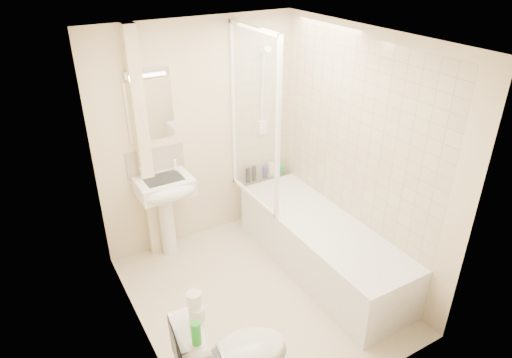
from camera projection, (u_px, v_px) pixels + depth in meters
floor at (259, 294)px, 4.40m from camera, size 2.50×2.50×0.00m
wall_back at (199, 136)px, 4.79m from camera, size 2.20×0.02×2.40m
wall_left at (131, 222)px, 3.35m from camera, size 0.02×2.50×2.40m
wall_right at (359, 157)px, 4.32m from camera, size 0.02×2.50×2.40m
ceiling at (261, 39)px, 3.27m from camera, size 2.20×2.50×0.02m
tile_back at (261, 104)px, 5.01m from camera, size 0.70×0.01×1.75m
tile_right at (359, 135)px, 4.24m from camera, size 0.01×2.10×1.75m
pipe_boxing at (144, 150)px, 4.47m from camera, size 0.12×0.12×2.40m
splashback at (156, 161)px, 4.64m from camera, size 0.60×0.02×0.30m
mirror at (150, 110)px, 4.38m from camera, size 0.46×0.01×0.60m
strip_light at (146, 72)px, 4.19m from camera, size 0.42×0.07×0.07m
bathtub at (322, 245)px, 4.62m from camera, size 0.70×2.10×0.55m
shower_screen at (254, 120)px, 4.50m from camera, size 0.04×0.92×1.80m
shower_fixture at (263, 95)px, 4.92m from camera, size 0.10×0.16×0.99m
pedestal_sink at (166, 196)px, 4.60m from camera, size 0.54×0.49×1.05m
bottle_black_a at (248, 175)px, 5.22m from camera, size 0.06×0.06×0.17m
bottle_black_b at (254, 173)px, 5.26m from camera, size 0.05×0.05×0.18m
bottle_blue at (265, 172)px, 5.33m from camera, size 0.06×0.06×0.14m
bottle_cream at (270, 170)px, 5.36m from camera, size 0.05×0.05×0.17m
bottle_white_b at (272, 169)px, 5.37m from camera, size 0.06×0.06×0.16m
bottle_green at (282, 169)px, 5.45m from camera, size 0.06×0.06×0.09m
toilet at (233, 358)px, 3.24m from camera, size 0.66×0.91×0.81m
toilet_roll_lower at (197, 314)px, 2.99m from camera, size 0.11×0.11×0.10m
toilet_roll_upper at (194, 299)px, 2.96m from camera, size 0.10×0.10×0.10m
green_bottle at (196, 333)px, 2.80m from camera, size 0.06×0.06×0.17m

